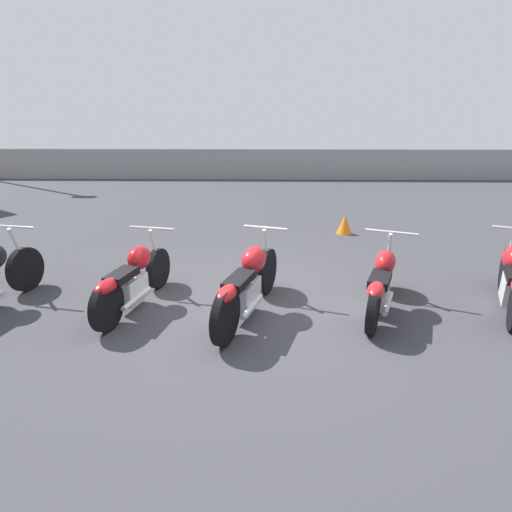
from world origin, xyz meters
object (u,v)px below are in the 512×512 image
object	(u,v)px
motorcycle_slot_2	(248,283)
motorcycle_slot_3	(382,283)
motorcycle_slot_1	(133,279)
traffic_cone_far	(345,224)

from	to	relation	value
motorcycle_slot_2	motorcycle_slot_3	bearing A→B (deg)	23.00
motorcycle_slot_1	traffic_cone_far	size ratio (longest dim) A/B	4.54
traffic_cone_far	motorcycle_slot_2	bearing A→B (deg)	-115.90
motorcycle_slot_1	motorcycle_slot_3	xyz separation A→B (m)	(3.32, -0.04, -0.00)
motorcycle_slot_1	motorcycle_slot_3	bearing A→B (deg)	10.97
traffic_cone_far	motorcycle_slot_3	bearing A→B (deg)	-93.76
traffic_cone_far	motorcycle_slot_1	bearing A→B (deg)	-132.16
motorcycle_slot_1	traffic_cone_far	xyz separation A→B (m)	(3.58, 3.96, -0.20)
motorcycle_slot_2	motorcycle_slot_3	world-z (taller)	motorcycle_slot_2
motorcycle_slot_1	motorcycle_slot_3	distance (m)	3.32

